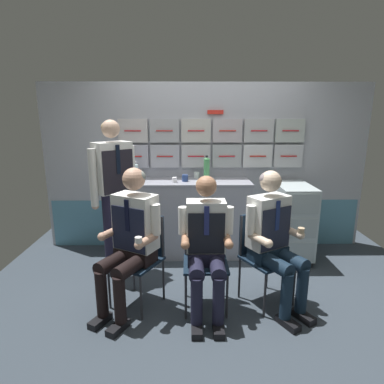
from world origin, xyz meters
The scene contains 17 objects.
ground centered at (0.00, 0.00, -0.02)m, with size 4.80×4.80×0.04m, color #353F48.
galley_bulkhead centered at (0.01, 1.37, 1.08)m, with size 4.20×0.14×2.15m.
galley_counter centered at (-0.25, 1.09, 0.48)m, with size 1.57×0.53×0.96m.
service_trolley centered at (1.05, 0.92, 0.50)m, with size 0.40×0.65×0.93m.
folding_chair_left centered at (-0.67, 0.02, 0.52)m, with size 0.54×0.54×0.84m.
crew_member_left centered at (-0.75, -0.12, 0.73)m, with size 0.61×0.72×1.31m.
folding_chair_center centered at (-0.08, -0.03, 0.52)m, with size 0.40×0.40×0.84m.
crew_member_center centered at (-0.08, -0.19, 0.68)m, with size 0.49×0.59×1.25m.
folding_chair_right centered at (0.46, 0.04, 0.52)m, with size 0.54×0.54×0.84m.
crew_member_right centered at (0.54, -0.10, 0.71)m, with size 0.60×0.69×1.28m.
crew_member_standing centered at (-1.03, 0.59, 1.02)m, with size 0.43×0.42×1.71m.
water_bottle_short centered at (0.00, 1.15, 1.10)m, with size 0.07×0.07×0.30m.
water_bottle_tall centered at (-0.89, 1.12, 1.07)m, with size 0.08×0.08×0.24m.
coffee_cup_spare centered at (-0.81, 0.97, 1.00)m, with size 0.06×0.06×0.07m.
paper_cup_tan centered at (-0.40, 0.98, 0.99)m, with size 0.06×0.06×0.06m.
paper_cup_blue centered at (-0.12, 1.25, 1.00)m, with size 0.07×0.07×0.08m.
espresso_cup_small centered at (-0.27, 1.05, 1.00)m, with size 0.07×0.07×0.08m.
Camera 1 is at (-0.24, -2.79, 1.76)m, focal length 29.90 mm.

